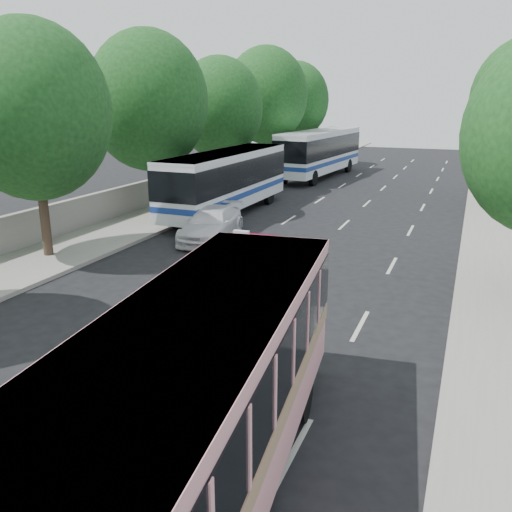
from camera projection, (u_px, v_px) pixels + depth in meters
The scene contains 15 objects.
ground at pixel (152, 362), 12.96m from camera, with size 120.00×120.00×0.00m, color black.
sidewalk_left at pixel (209, 197), 33.77m from camera, with size 4.00×90.00×0.15m, color #9E998E.
sidewalk_right at pixel (506, 220), 27.72m from camera, with size 4.00×90.00×0.12m, color #9E998E.
low_wall at pixel (183, 182), 34.18m from camera, with size 0.30×90.00×1.50m, color #9E998E.
tree_left_b at pixel (32, 105), 19.60m from camera, with size 5.70×5.70×8.88m.
tree_left_c at pixel (148, 96), 26.71m from camera, with size 6.00×6.00×9.35m.
tree_left_d at pixel (220, 104), 33.94m from camera, with size 5.52×5.52×8.60m.
tree_left_e at pixel (267, 92), 40.80m from camera, with size 6.30×6.30×9.82m.
tree_left_f at pixel (296, 98), 48.12m from camera, with size 5.88×5.88×9.16m.
pink_bus at pixel (189, 401), 7.67m from camera, with size 3.62×10.16×3.17m.
pink_taxi at pixel (241, 258), 18.64m from camera, with size 1.84×4.58×1.56m, color #D11249.
white_pickup at pixel (211, 224), 23.91m from camera, with size 1.96×4.81×1.40m, color silver.
tour_coach_front at pixel (227, 177), 28.71m from camera, with size 2.61×11.19×3.33m.
tour_coach_rear at pixel (320, 149), 42.11m from camera, with size 3.71×12.22×3.60m.
taxi_roof_sign at pixel (241, 233), 18.40m from camera, with size 0.55×0.18×0.18m, color silver.
Camera 1 is at (6.66, -9.94, 6.12)m, focal length 38.00 mm.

